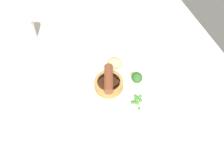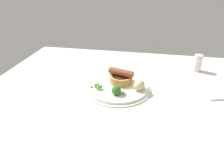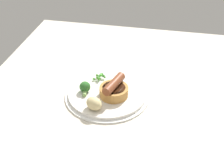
{
  "view_description": "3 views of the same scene",
  "coord_description": "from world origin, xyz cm",
  "px_view_note": "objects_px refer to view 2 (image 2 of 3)",
  "views": [
    {
      "loc": [
        46.22,
        -14.76,
        65.22
      ],
      "look_at": [
        3.8,
        -1.23,
        5.51
      ],
      "focal_mm": 40.0,
      "sensor_mm": 36.0,
      "label": 1
    },
    {
      "loc": [
        -5.18,
        64.07,
        40.99
      ],
      "look_at": [
        6.56,
        1.8,
        5.63
      ],
      "focal_mm": 32.0,
      "sensor_mm": 36.0,
      "label": 2
    },
    {
      "loc": [
        -68.29,
        -16.54,
        60.01
      ],
      "look_at": [
        6.13,
        -1.26,
        6.82
      ],
      "focal_mm": 50.0,
      "sensor_mm": 36.0,
      "label": 3
    }
  ],
  "objects_px": {
    "pea_pile": "(98,86)",
    "broccoli_floret_near": "(117,91)",
    "salt_shaker": "(197,63)",
    "dinner_plate": "(117,87)",
    "potato_chunk_0": "(139,85)",
    "sausage_pudding": "(121,77)"
  },
  "relations": [
    {
      "from": "pea_pile",
      "to": "broccoli_floret_near",
      "type": "distance_m",
      "value": 0.08
    },
    {
      "from": "potato_chunk_0",
      "to": "dinner_plate",
      "type": "bearing_deg",
      "value": -11.19
    },
    {
      "from": "dinner_plate",
      "to": "sausage_pudding",
      "type": "xyz_separation_m",
      "value": [
        -0.01,
        -0.03,
        0.03
      ]
    },
    {
      "from": "sausage_pudding",
      "to": "broccoli_floret_near",
      "type": "relative_size",
      "value": 2.07
    },
    {
      "from": "pea_pile",
      "to": "broccoli_floret_near",
      "type": "height_order",
      "value": "broccoli_floret_near"
    },
    {
      "from": "sausage_pudding",
      "to": "pea_pile",
      "type": "relative_size",
      "value": 2.13
    },
    {
      "from": "dinner_plate",
      "to": "potato_chunk_0",
      "type": "bearing_deg",
      "value": 168.81
    },
    {
      "from": "pea_pile",
      "to": "broccoli_floret_near",
      "type": "bearing_deg",
      "value": 159.37
    },
    {
      "from": "pea_pile",
      "to": "salt_shaker",
      "type": "xyz_separation_m",
      "value": [
        -0.38,
        -0.25,
        0.01
      ]
    },
    {
      "from": "dinner_plate",
      "to": "pea_pile",
      "type": "height_order",
      "value": "pea_pile"
    },
    {
      "from": "dinner_plate",
      "to": "salt_shaker",
      "type": "relative_size",
      "value": 3.45
    },
    {
      "from": "salt_shaker",
      "to": "pea_pile",
      "type": "bearing_deg",
      "value": 33.61
    },
    {
      "from": "dinner_plate",
      "to": "potato_chunk_0",
      "type": "distance_m",
      "value": 0.09
    },
    {
      "from": "pea_pile",
      "to": "potato_chunk_0",
      "type": "bearing_deg",
      "value": -172.62
    },
    {
      "from": "pea_pile",
      "to": "potato_chunk_0",
      "type": "relative_size",
      "value": 0.96
    },
    {
      "from": "dinner_plate",
      "to": "pea_pile",
      "type": "relative_size",
      "value": 5.56
    },
    {
      "from": "broccoli_floret_near",
      "to": "dinner_plate",
      "type": "bearing_deg",
      "value": -91.82
    },
    {
      "from": "potato_chunk_0",
      "to": "salt_shaker",
      "type": "height_order",
      "value": "salt_shaker"
    },
    {
      "from": "potato_chunk_0",
      "to": "salt_shaker",
      "type": "bearing_deg",
      "value": -135.09
    },
    {
      "from": "potato_chunk_0",
      "to": "salt_shaker",
      "type": "relative_size",
      "value": 0.65
    },
    {
      "from": "pea_pile",
      "to": "broccoli_floret_near",
      "type": "relative_size",
      "value": 0.97
    },
    {
      "from": "dinner_plate",
      "to": "potato_chunk_0",
      "type": "height_order",
      "value": "potato_chunk_0"
    }
  ]
}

